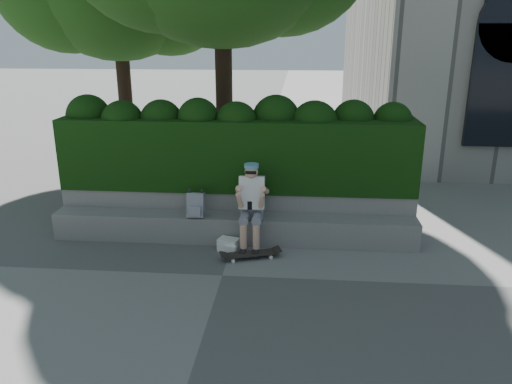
# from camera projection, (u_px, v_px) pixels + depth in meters

# --- Properties ---
(ground) EXTENTS (80.00, 80.00, 0.00)m
(ground) POSITION_uv_depth(u_px,v_px,m) (222.00, 276.00, 7.15)
(ground) COLOR slate
(ground) RESTS_ON ground
(bench_ledge) EXTENTS (6.00, 0.45, 0.45)m
(bench_ledge) POSITION_uv_depth(u_px,v_px,m) (233.00, 228.00, 8.27)
(bench_ledge) COLOR gray
(bench_ledge) RESTS_ON ground
(planter_wall) EXTENTS (6.00, 0.50, 0.75)m
(planter_wall) POSITION_uv_depth(u_px,v_px,m) (237.00, 210.00, 8.67)
(planter_wall) COLOR gray
(planter_wall) RESTS_ON ground
(hedge) EXTENTS (6.00, 1.00, 1.20)m
(hedge) POSITION_uv_depth(u_px,v_px,m) (238.00, 152.00, 8.58)
(hedge) COLOR black
(hedge) RESTS_ON planter_wall
(person) EXTENTS (0.40, 0.76, 1.38)m
(person) POSITION_uv_depth(u_px,v_px,m) (252.00, 202.00, 7.91)
(person) COLOR slate
(person) RESTS_ON ground
(skateboard) EXTENTS (0.86, 0.46, 0.09)m
(skateboard) POSITION_uv_depth(u_px,v_px,m) (251.00, 254.00, 7.67)
(skateboard) COLOR black
(skateboard) RESTS_ON ground
(backpack_plaid) EXTENTS (0.28, 0.15, 0.40)m
(backpack_plaid) POSITION_uv_depth(u_px,v_px,m) (196.00, 205.00, 8.09)
(backpack_plaid) COLOR #A4A5A8
(backpack_plaid) RESTS_ON bench_ledge
(backpack_ground) EXTENTS (0.37, 0.31, 0.20)m
(backpack_ground) POSITION_uv_depth(u_px,v_px,m) (229.00, 245.00, 7.94)
(backpack_ground) COLOR white
(backpack_ground) RESTS_ON ground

